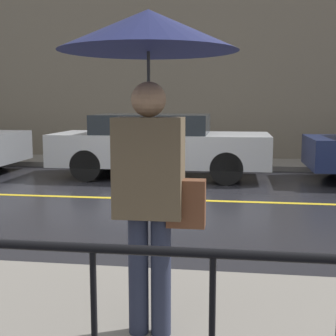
{
  "coord_description": "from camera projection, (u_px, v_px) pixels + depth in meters",
  "views": [
    {
      "loc": [
        1.57,
        -7.65,
        1.63
      ],
      "look_at": [
        0.77,
        -2.1,
        0.84
      ],
      "focal_mm": 50.0,
      "sensor_mm": 36.0,
      "label": 1
    }
  ],
  "objects": [
    {
      "name": "building_storefront",
      "position": [
        179.0,
        75.0,
        12.86
      ],
      "size": [
        28.0,
        0.3,
        4.74
      ],
      "color": "#706656",
      "rests_on": "ground_plane"
    },
    {
      "name": "sidewalk_far",
      "position": [
        174.0,
        163.0,
        12.25
      ],
      "size": [
        28.0,
        1.61,
        0.12
      ],
      "color": "slate",
      "rests_on": "ground_plane"
    },
    {
      "name": "lane_marking",
      "position": [
        141.0,
        199.0,
        7.94
      ],
      "size": [
        25.2,
        0.12,
        0.01
      ],
      "color": "gold",
      "rests_on": "ground_plane"
    },
    {
      "name": "ground_plane",
      "position": [
        141.0,
        199.0,
        7.94
      ],
      "size": [
        80.0,
        80.0,
        0.0
      ],
      "primitive_type": "plane",
      "color": "black"
    },
    {
      "name": "car_silver",
      "position": [
        159.0,
        144.0,
        10.19
      ],
      "size": [
        4.65,
        1.79,
        1.37
      ],
      "color": "#B2B5BA",
      "rests_on": "ground_plane"
    },
    {
      "name": "pedestrian",
      "position": [
        149.0,
        76.0,
        2.85
      ],
      "size": [
        1.1,
        1.1,
        2.06
      ],
      "color": "#23283D",
      "rests_on": "sidewalk_near"
    }
  ]
}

